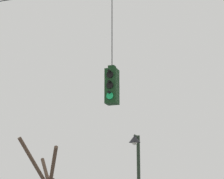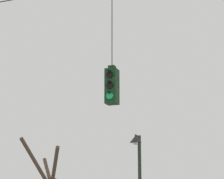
{
  "view_description": "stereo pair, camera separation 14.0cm",
  "coord_description": "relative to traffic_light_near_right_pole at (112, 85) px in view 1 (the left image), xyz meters",
  "views": [
    {
      "loc": [
        6.92,
        -11.54,
        1.93
      ],
      "look_at": [
        2.94,
        -0.14,
        4.9
      ],
      "focal_mm": 70.0,
      "sensor_mm": 36.0,
      "label": 1
    },
    {
      "loc": [
        7.06,
        -11.49,
        1.93
      ],
      "look_at": [
        2.94,
        -0.14,
        4.9
      ],
      "focal_mm": 70.0,
      "sensor_mm": 36.0,
      "label": 2
    }
  ],
  "objects": [
    {
      "name": "traffic_light_near_right_pole",
      "position": [
        0.0,
        0.0,
        0.0
      ],
      "size": [
        0.34,
        0.46,
        3.87
      ],
      "color": "#143819"
    },
    {
      "name": "street_lamp",
      "position": [
        -0.21,
        3.2,
        -2.19
      ],
      "size": [
        0.4,
        0.71,
        4.02
      ],
      "color": "#233323",
      "rests_on": "ground_plane"
    }
  ]
}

